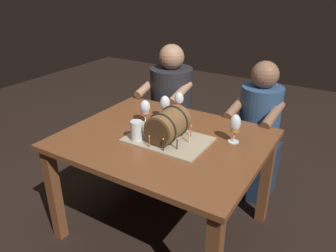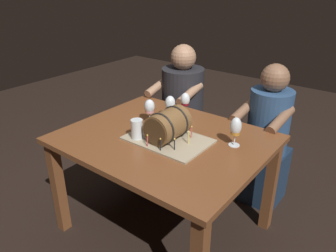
% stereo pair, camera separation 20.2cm
% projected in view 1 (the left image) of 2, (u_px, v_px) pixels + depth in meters
% --- Properties ---
extents(ground_plane, '(8.00, 8.00, 0.00)m').
position_uv_depth(ground_plane, '(164.00, 226.00, 2.41)').
color(ground_plane, black).
extents(dining_table, '(1.28, 1.04, 0.74)m').
position_uv_depth(dining_table, '(164.00, 151.00, 2.14)').
color(dining_table, brown).
rests_on(dining_table, ground).
extents(barrel_cake, '(0.51, 0.35, 0.21)m').
position_uv_depth(barrel_cake, '(168.00, 127.00, 2.02)').
color(barrel_cake, tan).
rests_on(barrel_cake, dining_table).
extents(wine_glass_red, '(0.07, 0.07, 0.18)m').
position_uv_depth(wine_glass_red, '(179.00, 100.00, 2.38)').
color(wine_glass_red, white).
rests_on(wine_glass_red, dining_table).
extents(wine_glass_amber, '(0.07, 0.07, 0.19)m').
position_uv_depth(wine_glass_amber, '(235.00, 125.00, 1.99)').
color(wine_glass_amber, white).
rests_on(wine_glass_amber, dining_table).
extents(wine_glass_empty, '(0.07, 0.07, 0.18)m').
position_uv_depth(wine_glass_empty, '(165.00, 104.00, 2.32)').
color(wine_glass_empty, white).
rests_on(wine_glass_empty, dining_table).
extents(wine_glass_rose, '(0.07, 0.07, 0.17)m').
position_uv_depth(wine_glass_rose, '(145.00, 108.00, 2.25)').
color(wine_glass_rose, white).
rests_on(wine_glass_rose, dining_table).
extents(beer_pint, '(0.08, 0.08, 0.14)m').
position_uv_depth(beer_pint, '(137.00, 132.00, 2.02)').
color(beer_pint, white).
rests_on(beer_pint, dining_table).
extents(person_seated_left, '(0.40, 0.48, 1.17)m').
position_uv_depth(person_seated_left, '(171.00, 113.00, 2.95)').
color(person_seated_left, black).
rests_on(person_seated_left, ground).
extents(person_seated_right, '(0.37, 0.47, 1.13)m').
position_uv_depth(person_seated_right, '(257.00, 138.00, 2.60)').
color(person_seated_right, '#1B2D46').
rests_on(person_seated_right, ground).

